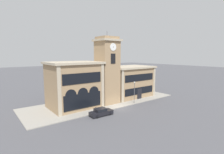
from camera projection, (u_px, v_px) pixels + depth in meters
The scene contains 8 objects.
ground_plane at pixel (120, 108), 37.81m from camera, with size 300.00×300.00×0.00m, color #4C4C51.
sidewalk_kerb at pixel (104, 101), 42.71m from camera, with size 37.40×12.53×0.15m.
clock_tower at pixel (107, 70), 40.57m from camera, with size 5.11×5.11×16.70m.
town_hall_left_wing at pixel (74, 85), 37.64m from camera, with size 10.97×8.61×9.96m.
town_hall_right_wing at pixel (129, 81), 47.62m from camera, with size 12.90×8.61×8.32m.
parked_car_near at pixel (101, 112), 32.94m from camera, with size 4.51×1.94×1.45m.
street_lamp at pixel (134, 89), 40.52m from camera, with size 0.36×0.36×5.11m.
bollard at pixel (96, 110), 34.48m from camera, with size 0.18×0.18×1.06m.
Camera 1 is at (-23.88, -27.82, 11.54)m, focal length 28.00 mm.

